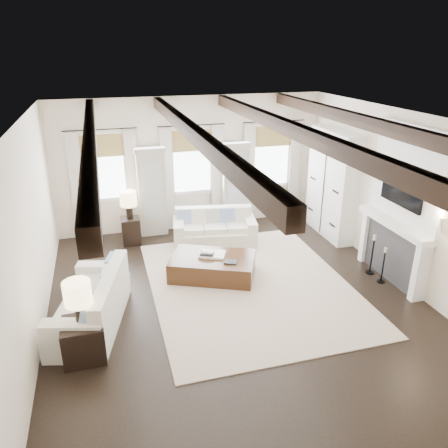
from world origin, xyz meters
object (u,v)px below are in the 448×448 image
object	(u,v)px
side_table_front	(84,340)
side_table_back	(131,231)
ottoman	(213,267)
sofa_left	(94,305)
sofa_back	(214,230)

from	to	relation	value
side_table_front	side_table_back	xyz separation A→B (m)	(0.99, 3.87, 0.01)
side_table_front	ottoman	bearing A→B (deg)	37.41
sofa_left	ottoman	size ratio (longest dim) A/B	1.38
sofa_back	ottoman	distance (m)	1.60
sofa_left	side_table_front	world-z (taller)	sofa_left
side_table_back	sofa_left	bearing A→B (deg)	-105.49
sofa_back	ottoman	xyz separation A→B (m)	(-0.44, -1.54, -0.11)
side_table_front	side_table_back	world-z (taller)	side_table_back
ottoman	side_table_back	world-z (taller)	side_table_back
ottoman	side_table_front	xyz separation A→B (m)	(-2.40, -1.84, 0.08)
ottoman	side_table_front	bearing A→B (deg)	-118.11
sofa_left	side_table_front	xyz separation A→B (m)	(-0.15, -0.83, -0.05)
sofa_back	side_table_back	world-z (taller)	sofa_back
sofa_back	side_table_front	bearing A→B (deg)	-130.10
sofa_left	side_table_front	bearing A→B (deg)	-99.99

